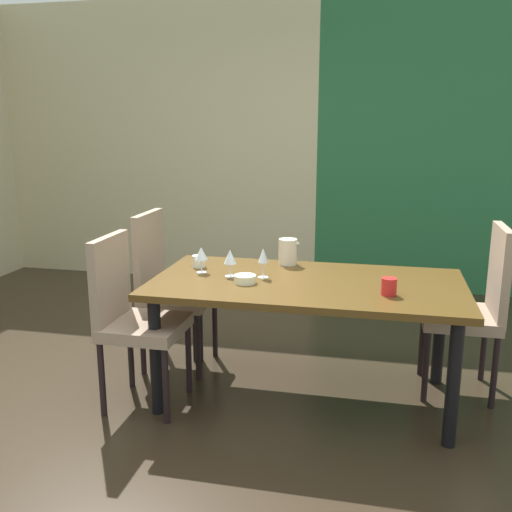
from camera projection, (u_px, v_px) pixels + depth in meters
The scene contains 14 objects.
ground_plane at pixel (202, 422), 3.18m from camera, with size 6.28×5.90×0.02m, color #2F2519.
back_panel_interior at pixel (153, 144), 5.91m from camera, with size 3.43×0.10×2.80m, color beige.
garden_window_panel at pixel (472, 147), 5.25m from camera, with size 2.85×0.10×2.80m, color #29673B.
dining_table at pixel (307, 294), 3.32m from camera, with size 1.79×0.95×0.73m.
chair_left_far at pixel (166, 283), 3.80m from camera, with size 0.44×0.44×1.05m.
chair_right_far at pixel (476, 303), 3.40m from camera, with size 0.44×0.44×1.04m.
chair_left_near at pixel (131, 312), 3.27m from camera, with size 0.44×0.44×1.00m.
wine_glass_center at pixel (263, 256), 3.34m from camera, with size 0.06×0.06×0.18m.
wine_glass_north at pixel (230, 257), 3.37m from camera, with size 0.08×0.08×0.17m.
wine_glass_west at pixel (201, 254), 3.45m from camera, with size 0.08×0.08×0.16m.
serving_bowl_rear at pixel (245, 279), 3.25m from camera, with size 0.13×0.13×0.05m, color #EDEFC7.
cup_front at pixel (199, 261), 3.61m from camera, with size 0.08×0.08×0.07m, color white.
cup_near_window at pixel (389, 287), 3.02m from camera, with size 0.08×0.08×0.09m, color red.
pitcher_east at pixel (288, 251), 3.67m from camera, with size 0.13×0.12×0.17m.
Camera 1 is at (0.92, -2.75, 1.63)m, focal length 40.00 mm.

